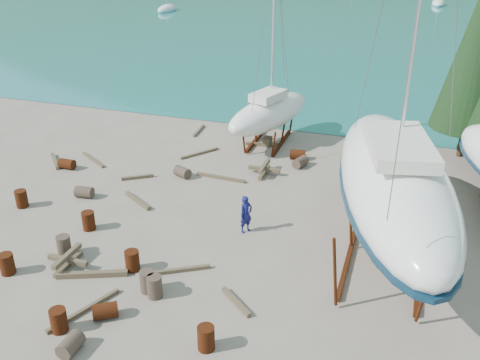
% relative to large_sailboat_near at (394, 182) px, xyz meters
% --- Properties ---
extents(ground, '(600.00, 600.00, 0.00)m').
position_rel_large_sailboat_near_xyz_m(ground, '(-7.59, -1.74, -3.46)').
color(ground, '#6B6154').
rests_on(ground, ground).
extents(moored_boat_left, '(2.00, 5.00, 6.05)m').
position_rel_large_sailboat_near_xyz_m(moored_boat_left, '(-37.59, 58.26, -3.07)').
color(moored_boat_left, white).
rests_on(moored_boat_left, ground).
extents(moored_boat_mid, '(2.00, 5.00, 6.05)m').
position_rel_large_sailboat_near_xyz_m(moored_boat_mid, '(2.41, 78.26, -3.07)').
color(moored_boat_mid, white).
rests_on(moored_boat_mid, ground).
extents(large_sailboat_near, '(7.05, 14.22, 21.52)m').
position_rel_large_sailboat_near_xyz_m(large_sailboat_near, '(0.00, 0.00, 0.00)').
color(large_sailboat_near, white).
rests_on(large_sailboat_near, ground).
extents(small_sailboat_shore, '(4.78, 8.04, 12.27)m').
position_rel_large_sailboat_near_xyz_m(small_sailboat_shore, '(-8.02, 10.67, -1.44)').
color(small_sailboat_shore, white).
rests_on(small_sailboat_shore, ground).
extents(worker, '(0.72, 0.78, 1.78)m').
position_rel_large_sailboat_near_xyz_m(worker, '(-6.13, -0.01, -2.57)').
color(worker, '#12154E').
rests_on(worker, ground).
extents(drum_1, '(0.60, 0.89, 0.58)m').
position_rel_large_sailboat_near_xyz_m(drum_1, '(-9.27, -8.97, -3.17)').
color(drum_1, '#2D2823').
rests_on(drum_1, ground).
extents(drum_2, '(0.88, 0.58, 0.58)m').
position_rel_large_sailboat_near_xyz_m(drum_2, '(-17.86, 3.30, -3.17)').
color(drum_2, '#4F250D').
rests_on(drum_2, ground).
extents(drum_3, '(0.58, 0.58, 0.88)m').
position_rel_large_sailboat_near_xyz_m(drum_3, '(-10.23, -8.23, -3.02)').
color(drum_3, '#4F250D').
rests_on(drum_3, ground).
extents(drum_4, '(0.95, 0.69, 0.58)m').
position_rel_large_sailboat_near_xyz_m(drum_4, '(-5.71, 8.74, -3.17)').
color(drum_4, '#4F250D').
rests_on(drum_4, ground).
extents(drum_5, '(0.58, 0.58, 0.88)m').
position_rel_large_sailboat_near_xyz_m(drum_5, '(-7.95, -5.52, -3.02)').
color(drum_5, '#2D2823').
rests_on(drum_5, ground).
extents(drum_7, '(0.58, 0.58, 0.88)m').
position_rel_large_sailboat_near_xyz_m(drum_7, '(-5.13, -7.45, -3.02)').
color(drum_7, '#4F250D').
rests_on(drum_7, ground).
extents(drum_8, '(0.58, 0.58, 0.88)m').
position_rel_large_sailboat_near_xyz_m(drum_8, '(-17.31, -1.24, -3.02)').
color(drum_8, '#4F250D').
rests_on(drum_8, ground).
extents(drum_9, '(1.04, 0.88, 0.58)m').
position_rel_large_sailboat_near_xyz_m(drum_9, '(-11.19, 4.35, -3.17)').
color(drum_9, '#2D2823').
rests_on(drum_9, ground).
extents(drum_10, '(0.58, 0.58, 0.88)m').
position_rel_large_sailboat_near_xyz_m(drum_10, '(-9.57, -4.27, -3.02)').
color(drum_10, '#4F250D').
rests_on(drum_10, ground).
extents(drum_11, '(0.86, 1.03, 0.58)m').
position_rel_large_sailboat_near_xyz_m(drum_11, '(-5.32, 7.72, -3.17)').
color(drum_11, '#2D2823').
rests_on(drum_11, ground).
extents(drum_12, '(1.05, 0.97, 0.58)m').
position_rel_large_sailboat_near_xyz_m(drum_12, '(-9.08, -7.15, -3.17)').
color(drum_12, '#4F250D').
rests_on(drum_12, ground).
extents(drum_13, '(0.58, 0.58, 0.88)m').
position_rel_large_sailboat_near_xyz_m(drum_13, '(-14.19, -6.04, -3.02)').
color(drum_13, '#4F250D').
rests_on(drum_13, ground).
extents(drum_14, '(0.58, 0.58, 0.88)m').
position_rel_large_sailboat_near_xyz_m(drum_14, '(-13.00, -2.06, -3.02)').
color(drum_14, '#4F250D').
rests_on(drum_14, ground).
extents(drum_15, '(0.94, 0.68, 0.58)m').
position_rel_large_sailboat_near_xyz_m(drum_15, '(-14.96, 0.58, -3.17)').
color(drum_15, '#2D2823').
rests_on(drum_15, ground).
extents(drum_16, '(0.58, 0.58, 0.88)m').
position_rel_large_sailboat_near_xyz_m(drum_16, '(-12.83, -4.18, -3.02)').
color(drum_16, '#2D2823').
rests_on(drum_16, ground).
extents(drum_17, '(0.58, 0.58, 0.88)m').
position_rel_large_sailboat_near_xyz_m(drum_17, '(-8.35, -5.31, -3.02)').
color(drum_17, '#2D2823').
rests_on(drum_17, ground).
extents(timber_0, '(1.67, 2.22, 0.14)m').
position_rel_large_sailboat_near_xyz_m(timber_0, '(-11.48, 7.58, -3.39)').
color(timber_0, brown).
rests_on(timber_0, ground).
extents(timber_1, '(2.00, 0.58, 0.19)m').
position_rel_large_sailboat_near_xyz_m(timber_1, '(0.44, 0.43, -3.36)').
color(timber_1, brown).
rests_on(timber_1, ground).
extents(timber_2, '(1.72, 1.82, 0.19)m').
position_rel_large_sailboat_near_xyz_m(timber_2, '(-19.06, 3.82, -3.37)').
color(timber_2, brown).
rests_on(timber_2, ground).
extents(timber_3, '(1.29, 2.89, 0.15)m').
position_rel_large_sailboat_near_xyz_m(timber_3, '(-9.99, -7.14, -3.39)').
color(timber_3, brown).
rests_on(timber_3, ground).
extents(timber_4, '(1.55, 1.11, 0.17)m').
position_rel_large_sailboat_near_xyz_m(timber_4, '(-13.44, 3.38, -3.37)').
color(timber_4, brown).
rests_on(timber_4, ground).
extents(timber_5, '(2.12, 1.35, 0.16)m').
position_rel_large_sailboat_near_xyz_m(timber_5, '(-7.66, -3.78, -3.38)').
color(timber_5, brown).
rests_on(timber_5, ground).
extents(timber_6, '(2.14, 0.62, 0.19)m').
position_rel_large_sailboat_near_xyz_m(timber_6, '(-8.25, 10.11, -3.36)').
color(timber_6, brown).
rests_on(timber_6, ground).
extents(timber_7, '(1.50, 1.30, 0.17)m').
position_rel_large_sailboat_near_xyz_m(timber_7, '(-4.92, -4.99, -3.37)').
color(timber_7, brown).
rests_on(timber_7, ground).
extents(timber_8, '(1.97, 1.35, 0.19)m').
position_rel_large_sailboat_near_xyz_m(timber_8, '(-12.13, 0.94, -3.36)').
color(timber_8, brown).
rests_on(timber_8, ground).
extents(timber_9, '(0.32, 2.11, 0.15)m').
position_rel_large_sailboat_near_xyz_m(timber_9, '(-13.00, 11.14, -3.38)').
color(timber_9, brown).
rests_on(timber_9, ground).
extents(timber_10, '(2.87, 0.33, 0.16)m').
position_rel_large_sailboat_near_xyz_m(timber_10, '(-9.12, 4.79, -3.38)').
color(timber_10, brown).
rests_on(timber_10, ground).
extents(timber_15, '(2.28, 1.54, 0.15)m').
position_rel_large_sailboat_near_xyz_m(timber_15, '(-17.07, 4.72, -3.39)').
color(timber_15, brown).
rests_on(timber_15, ground).
extents(timber_16, '(2.67, 1.26, 0.23)m').
position_rel_large_sailboat_near_xyz_m(timber_16, '(-10.88, -5.20, -3.35)').
color(timber_16, brown).
rests_on(timber_16, ground).
extents(timber_pile_fore, '(1.80, 1.80, 0.60)m').
position_rel_large_sailboat_near_xyz_m(timber_pile_fore, '(-12.19, -4.89, -3.16)').
color(timber_pile_fore, brown).
rests_on(timber_pile_fore, ground).
extents(timber_pile_aft, '(1.80, 1.80, 0.60)m').
position_rel_large_sailboat_near_xyz_m(timber_pile_aft, '(-7.02, 6.12, -3.16)').
color(timber_pile_aft, brown).
rests_on(timber_pile_aft, ground).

